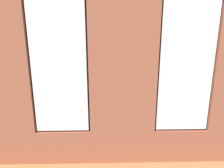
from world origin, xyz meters
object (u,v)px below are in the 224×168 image
couch_by_window (83,127)px  potted_plant_near_tv (45,98)px  potted_plant_foreground_right (61,79)px  potted_plant_by_left_couch (160,88)px  potted_plant_mid_room_small (141,92)px  potted_plant_between_couches (146,107)px  cup_ceramic (102,97)px  table_plant_small (96,94)px  candle_jar (86,98)px  remote_gray (106,100)px  papasan_chair (94,84)px  media_console (39,99)px  potted_plant_corner_near_left (168,78)px  coffee_table (102,100)px  tv_flatscreen (37,79)px  remote_silver (116,97)px  couch_left (185,101)px

couch_by_window → potted_plant_near_tv: (1.18, -1.19, 0.29)m
potted_plant_foreground_right → potted_plant_by_left_couch: bearing=170.1°
potted_plant_mid_room_small → potted_plant_between_couches: bearing=80.8°
cup_ceramic → table_plant_small: size_ratio=0.50×
candle_jar → remote_gray: (-0.60, 0.00, -0.05)m
table_plant_small → papasan_chair: bearing=-83.9°
papasan_chair → media_console: bearing=43.7°
table_plant_small → papasan_chair: size_ratio=0.21×
table_plant_small → media_console: size_ratio=0.22×
candle_jar → potted_plant_corner_near_left: potted_plant_corner_near_left is taller
remote_gray → potted_plant_by_left_couch: bearing=-16.1°
coffee_table → potted_plant_corner_near_left: (-2.74, -2.20, 0.23)m
cup_ceramic → potted_plant_near_tv: bearing=16.7°
remote_gray → tv_flatscreen: size_ratio=0.15×
cup_ceramic → remote_gray: size_ratio=0.63×
potted_plant_by_left_couch → remote_gray: bearing=37.4°
papasan_chair → potted_plant_mid_room_small: bearing=157.6°
potted_plant_between_couches → couch_by_window: bearing=1.7°
potted_plant_near_tv → potted_plant_foreground_right: potted_plant_near_tv is taller
table_plant_small → couch_by_window: bearing=84.7°
potted_plant_mid_room_small → remote_silver: bearing=48.6°
candle_jar → remote_silver: 0.96m
papasan_chair → potted_plant_mid_room_small: (-1.86, 0.77, -0.14)m
couch_by_window → potted_plant_mid_room_small: bearing=-121.5°
potted_plant_foreground_right → remote_silver: bearing=138.3°
media_console → remote_silver: bearing=173.1°
remote_gray → coffee_table: bearing=78.3°
couch_left → potted_plant_between_couches: (1.62, 1.69, 0.43)m
remote_gray → cup_ceramic: bearing=78.3°
candle_jar → couch_left: bearing=-176.1°
remote_silver → potted_plant_between_couches: potted_plant_between_couches is taller
remote_gray → papasan_chair: bearing=50.0°
tv_flatscreen → potted_plant_foreground_right: (-0.30, -1.68, -0.32)m
remote_silver → table_plant_small: bearing=162.0°
candle_jar → table_plant_small: size_ratio=0.52×
couch_by_window → coffee_table: size_ratio=1.13×
table_plant_small → cup_ceramic: bearing=150.8°
remote_silver → media_console: bearing=151.1°
remote_silver → potted_plant_corner_near_left: potted_plant_corner_near_left is taller
couch_left → potted_plant_between_couches: 2.38m
tv_flatscreen → potted_plant_near_tv: tv_flatscreen is taller
table_plant_small → potted_plant_corner_near_left: potted_plant_corner_near_left is taller
papasan_chair → potted_plant_mid_room_small: size_ratio=2.28×
couch_left → coffee_table: couch_left is taller
papasan_chair → potted_plant_between_couches: bearing=110.6°
cup_ceramic → candle_jar: size_ratio=0.95×
table_plant_small → potted_plant_near_tv: 1.47m
couch_left → papasan_chair: 3.61m
couch_by_window → papasan_chair: (0.05, -3.73, 0.10)m
potted_plant_foreground_right → potted_plant_between_couches: potted_plant_between_couches is taller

